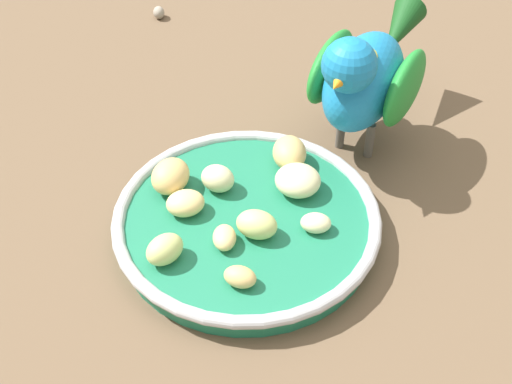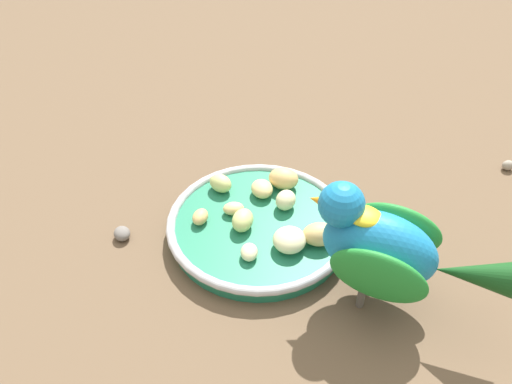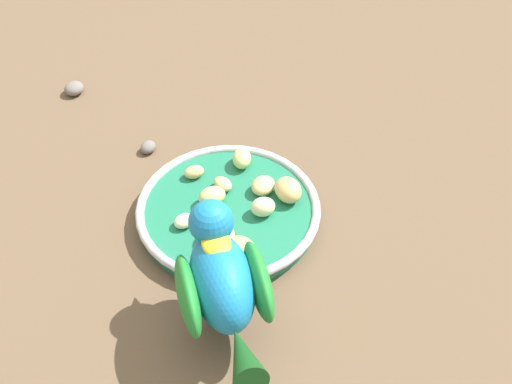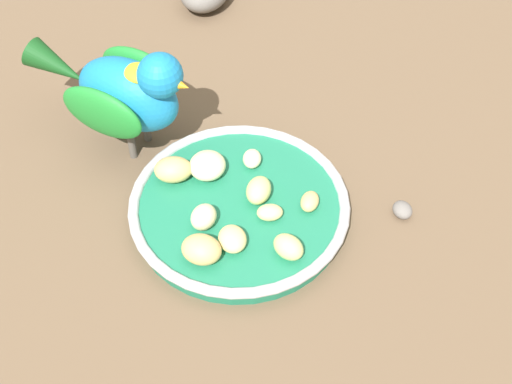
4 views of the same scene
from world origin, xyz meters
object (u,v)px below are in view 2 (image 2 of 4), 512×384
(apple_piece_3, at_px, (220,183))
(apple_piece_5, at_px, (250,252))
(apple_piece_4, at_px, (245,220))
(apple_piece_2, at_px, (200,217))
(pebble_0, at_px, (122,235))
(apple_piece_0, at_px, (234,209))
(apple_piece_1, at_px, (285,199))
(parrot, at_px, (383,246))
(feeding_bowl, at_px, (259,225))
(apple_piece_7, at_px, (319,234))
(pebble_1, at_px, (508,165))
(apple_piece_6, at_px, (289,240))
(apple_piece_9, at_px, (284,178))
(apple_piece_8, at_px, (262,189))

(apple_piece_3, bearing_deg, apple_piece_5, 8.78)
(apple_piece_4, bearing_deg, apple_piece_2, -109.72)
(apple_piece_5, bearing_deg, pebble_0, -116.08)
(apple_piece_0, relative_size, apple_piece_3, 0.81)
(pebble_0, bearing_deg, apple_piece_1, 91.60)
(apple_piece_0, height_order, parrot, parrot)
(feeding_bowl, height_order, apple_piece_7, apple_piece_7)
(apple_piece_1, xyz_separation_m, apple_piece_4, (0.03, -0.05, -0.00))
(pebble_0, bearing_deg, pebble_1, 95.26)
(apple_piece_7, relative_size, pebble_1, 2.34)
(apple_piece_3, relative_size, apple_piece_7, 0.81)
(apple_piece_1, bearing_deg, pebble_1, 97.47)
(apple_piece_4, distance_m, apple_piece_7, 0.09)
(apple_piece_1, relative_size, apple_piece_5, 1.18)
(apple_piece_2, xyz_separation_m, pebble_1, (-0.05, 0.43, -0.02))
(apple_piece_6, bearing_deg, pebble_1, 108.30)
(feeding_bowl, bearing_deg, pebble_0, -96.03)
(apple_piece_3, bearing_deg, apple_piece_6, 29.60)
(apple_piece_2, xyz_separation_m, apple_piece_3, (-0.05, 0.03, 0.00))
(pebble_0, bearing_deg, apple_piece_9, 101.72)
(apple_piece_7, relative_size, apple_piece_9, 1.01)
(apple_piece_1, height_order, apple_piece_4, same)
(feeding_bowl, height_order, apple_piece_8, apple_piece_8)
(apple_piece_0, height_order, apple_piece_8, apple_piece_8)
(apple_piece_4, height_order, apple_piece_6, same)
(apple_piece_1, relative_size, apple_piece_4, 0.88)
(apple_piece_3, distance_m, apple_piece_6, 0.13)
(apple_piece_7, height_order, pebble_1, apple_piece_7)
(apple_piece_3, relative_size, apple_piece_5, 1.27)
(apple_piece_0, distance_m, apple_piece_7, 0.11)
(apple_piece_0, xyz_separation_m, apple_piece_4, (0.02, 0.01, 0.00))
(apple_piece_8, relative_size, pebble_1, 1.92)
(apple_piece_9, distance_m, pebble_1, 0.32)
(apple_piece_1, relative_size, pebble_0, 1.30)
(apple_piece_0, xyz_separation_m, parrot, (0.13, 0.13, 0.05))
(apple_piece_6, bearing_deg, apple_piece_7, 92.81)
(apple_piece_6, relative_size, parrot, 0.22)
(apple_piece_2, distance_m, apple_piece_3, 0.06)
(apple_piece_0, relative_size, apple_piece_1, 0.88)
(pebble_0, bearing_deg, apple_piece_7, 74.62)
(apple_piece_0, xyz_separation_m, pebble_1, (-0.05, 0.39, -0.02))
(apple_piece_1, relative_size, parrot, 0.16)
(apple_piece_2, distance_m, parrot, 0.22)
(apple_piece_9, xyz_separation_m, pebble_0, (0.04, -0.20, -0.03))
(apple_piece_1, relative_size, apple_piece_7, 0.75)
(parrot, xyz_separation_m, pebble_0, (-0.13, -0.26, -0.07))
(apple_piece_7, bearing_deg, apple_piece_6, -87.19)
(apple_piece_9, bearing_deg, feeding_bowl, -35.41)
(feeding_bowl, distance_m, apple_piece_6, 0.06)
(apple_piece_6, bearing_deg, parrot, 46.78)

